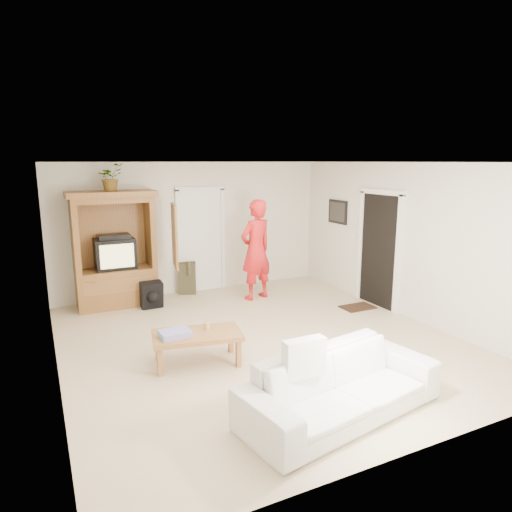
{
  "coord_description": "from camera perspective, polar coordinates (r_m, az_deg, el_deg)",
  "views": [
    {
      "loc": [
        -2.84,
        -5.72,
        2.62
      ],
      "look_at": [
        0.24,
        0.6,
        1.15
      ],
      "focal_mm": 32.0,
      "sensor_mm": 36.0,
      "label": 1
    }
  ],
  "objects": [
    {
      "name": "floor",
      "position": [
        6.9,
        0.41,
        -10.5
      ],
      "size": [
        6.0,
        6.0,
        0.0
      ],
      "primitive_type": "plane",
      "color": "tan",
      "rests_on": "ground"
    },
    {
      "name": "ceiling",
      "position": [
        6.38,
        0.45,
        11.64
      ],
      "size": [
        6.0,
        6.0,
        0.0
      ],
      "primitive_type": "plane",
      "rotation": [
        3.14,
        0.0,
        0.0
      ],
      "color": "white",
      "rests_on": "floor"
    },
    {
      "name": "wall_back",
      "position": [
        9.26,
        -7.86,
        3.51
      ],
      "size": [
        5.5,
        0.0,
        5.5
      ],
      "primitive_type": "plane",
      "rotation": [
        1.57,
        0.0,
        0.0
      ],
      "color": "silver",
      "rests_on": "floor"
    },
    {
      "name": "wall_front",
      "position": [
        4.14,
        19.37,
        -7.44
      ],
      "size": [
        5.5,
        0.0,
        5.5
      ],
      "primitive_type": "plane",
      "rotation": [
        -1.57,
        0.0,
        0.0
      ],
      "color": "silver",
      "rests_on": "floor"
    },
    {
      "name": "wall_left",
      "position": [
        5.87,
        -24.42,
        -2.26
      ],
      "size": [
        0.0,
        6.0,
        6.0
      ],
      "primitive_type": "plane",
      "rotation": [
        1.57,
        0.0,
        1.57
      ],
      "color": "silver",
      "rests_on": "floor"
    },
    {
      "name": "wall_right",
      "position": [
        8.1,
        18.14,
        1.85
      ],
      "size": [
        0.0,
        6.0,
        6.0
      ],
      "primitive_type": "plane",
      "rotation": [
        1.57,
        0.0,
        -1.57
      ],
      "color": "silver",
      "rests_on": "floor"
    },
    {
      "name": "armoire",
      "position": [
        8.64,
        -17.05,
        -0.13
      ],
      "size": [
        1.82,
        1.14,
        2.1
      ],
      "color": "#945A2D",
      "rests_on": "floor"
    },
    {
      "name": "door_back",
      "position": [
        9.32,
        -6.88,
        1.85
      ],
      "size": [
        0.85,
        0.05,
        2.04
      ],
      "primitive_type": "cube",
      "color": "white",
      "rests_on": "floor"
    },
    {
      "name": "doorway_right",
      "position": [
        8.57,
        15.13,
        0.64
      ],
      "size": [
        0.05,
        0.9,
        2.04
      ],
      "primitive_type": "cube",
      "color": "black",
      "rests_on": "floor"
    },
    {
      "name": "framed_picture",
      "position": [
        9.49,
        10.19,
        5.46
      ],
      "size": [
        0.03,
        0.6,
        0.48
      ],
      "primitive_type": "cube",
      "color": "black",
      "rests_on": "wall_right"
    },
    {
      "name": "doormat",
      "position": [
        8.55,
        12.6,
        -6.25
      ],
      "size": [
        0.6,
        0.4,
        0.02
      ],
      "primitive_type": "cube",
      "color": "#382316",
      "rests_on": "floor"
    },
    {
      "name": "plant",
      "position": [
        8.44,
        -17.76,
        9.36
      ],
      "size": [
        0.57,
        0.56,
        0.48
      ],
      "primitive_type": "imported",
      "rotation": [
        0.0,
        0.0,
        0.65
      ],
      "color": "#4C7238",
      "rests_on": "armoire"
    },
    {
      "name": "man",
      "position": [
        8.67,
        -0.01,
        0.77
      ],
      "size": [
        0.8,
        0.63,
        1.92
      ],
      "primitive_type": "imported",
      "rotation": [
        0.0,
        0.0,
        3.41
      ],
      "color": "red",
      "rests_on": "floor"
    },
    {
      "name": "sofa",
      "position": [
        5.01,
        10.61,
        -15.63
      ],
      "size": [
        2.36,
        1.24,
        0.65
      ],
      "primitive_type": "imported",
      "rotation": [
        0.0,
        0.0,
        0.17
      ],
      "color": "silver",
      "rests_on": "floor"
    },
    {
      "name": "coffee_table",
      "position": [
        6.08,
        -7.38,
        -9.99
      ],
      "size": [
        1.24,
        0.83,
        0.43
      ],
      "rotation": [
        0.0,
        0.0,
        -0.19
      ],
      "color": "#A26838",
      "rests_on": "floor"
    },
    {
      "name": "towel",
      "position": [
        5.97,
        -10.08,
        -9.52
      ],
      "size": [
        0.39,
        0.3,
        0.08
      ],
      "primitive_type": "cube",
      "rotation": [
        0.0,
        0.0,
        0.05
      ],
      "color": "#D647AA",
      "rests_on": "coffee_table"
    },
    {
      "name": "candle",
      "position": [
        6.14,
        -6.17,
        -8.7
      ],
      "size": [
        0.08,
        0.08,
        0.1
      ],
      "primitive_type": "cylinder",
      "color": "tan",
      "rests_on": "coffee_table"
    },
    {
      "name": "backpack_black",
      "position": [
        8.48,
        -12.93,
        -4.81
      ],
      "size": [
        0.39,
        0.23,
        0.47
      ],
      "primitive_type": null,
      "rotation": [
        0.0,
        0.0,
        0.03
      ],
      "color": "black",
      "rests_on": "floor"
    },
    {
      "name": "backpack_olive",
      "position": [
        9.25,
        -8.6,
        -2.73
      ],
      "size": [
        0.4,
        0.35,
        0.63
      ],
      "primitive_type": null,
      "rotation": [
        0.0,
        0.0,
        -0.36
      ],
      "color": "#47442B",
      "rests_on": "floor"
    }
  ]
}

